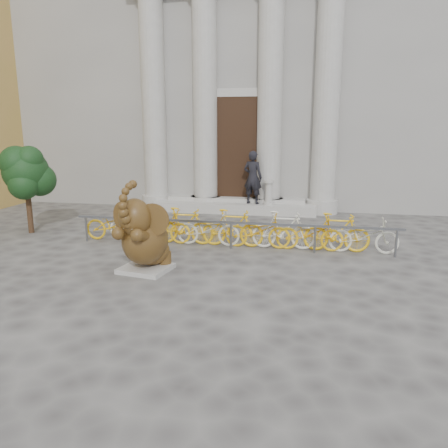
% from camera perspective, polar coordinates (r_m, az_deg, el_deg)
% --- Properties ---
extents(ground, '(80.00, 80.00, 0.00)m').
position_cam_1_polar(ground, '(7.68, -10.44, -11.64)').
color(ground, '#474442').
rests_on(ground, ground).
extents(classical_building, '(22.00, 10.70, 12.00)m').
position_cam_1_polar(classical_building, '(21.79, 4.04, 20.10)').
color(classical_building, gray).
rests_on(classical_building, ground).
extents(entrance_steps, '(6.00, 1.20, 0.36)m').
position_cam_1_polar(entrance_steps, '(16.39, 1.40, 2.23)').
color(entrance_steps, '#A8A59E').
rests_on(entrance_steps, ground).
extents(elephant_statue, '(1.35, 1.59, 2.05)m').
position_cam_1_polar(elephant_statue, '(9.66, -10.42, -1.89)').
color(elephant_statue, '#A8A59E').
rests_on(elephant_statue, ground).
extents(bike_rack, '(8.57, 0.53, 1.00)m').
position_cam_1_polar(bike_rack, '(11.58, 1.14, -0.51)').
color(bike_rack, slate).
rests_on(bike_rack, ground).
extents(tree, '(1.50, 1.36, 2.60)m').
position_cam_1_polar(tree, '(14.10, -24.43, 6.12)').
color(tree, '#332114').
rests_on(tree, ground).
extents(pedestrian, '(0.80, 0.63, 1.93)m').
position_cam_1_polar(pedestrian, '(15.96, 3.78, 6.08)').
color(pedestrian, black).
rests_on(pedestrian, entrance_steps).
extents(balustrade_post, '(0.36, 0.36, 0.89)m').
position_cam_1_polar(balustrade_post, '(15.84, 5.86, 3.97)').
color(balustrade_post, '#A8A59E').
rests_on(balustrade_post, entrance_steps).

